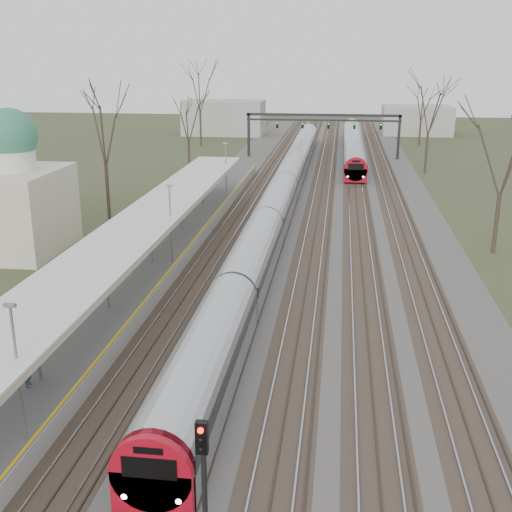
{
  "coord_description": "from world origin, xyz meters",
  "views": [
    {
      "loc": [
        2.77,
        -4.16,
        13.79
      ],
      "look_at": [
        -2.11,
        32.9,
        2.0
      ],
      "focal_mm": 45.0,
      "sensor_mm": 36.0,
      "label": 1
    }
  ],
  "objects": [
    {
      "name": "tree_west_far",
      "position": [
        -17.0,
        48.0,
        8.02
      ],
      "size": [
        5.5,
        5.5,
        11.33
      ],
      "color": "#2D231C",
      "rests_on": "ground"
    },
    {
      "name": "train_near",
      "position": [
        -2.5,
        56.44,
        1.48
      ],
      "size": [
        2.62,
        90.21,
        3.05
      ],
      "color": "#A8ABB2",
      "rests_on": "ground"
    },
    {
      "name": "signal_post",
      "position": [
        -0.75,
        11.08,
        2.72
      ],
      "size": [
        0.35,
        0.45,
        4.1
      ],
      "color": "black",
      "rests_on": "ground"
    },
    {
      "name": "tree_east_far",
      "position": [
        14.0,
        42.0,
        7.29
      ],
      "size": [
        5.0,
        5.0,
        10.3
      ],
      "color": "#2D231C",
      "rests_on": "ground"
    },
    {
      "name": "signal_gantry",
      "position": [
        0.29,
        84.99,
        4.91
      ],
      "size": [
        21.0,
        0.59,
        6.08
      ],
      "color": "black",
      "rests_on": "ground"
    },
    {
      "name": "track_bed",
      "position": [
        0.26,
        55.0,
        0.06
      ],
      "size": [
        24.0,
        160.0,
        0.22
      ],
      "color": "#474442",
      "rests_on": "ground"
    },
    {
      "name": "train_far",
      "position": [
        4.5,
        88.71,
        1.48
      ],
      "size": [
        2.62,
        45.21,
        3.05
      ],
      "color": "#A8ABB2",
      "rests_on": "ground"
    },
    {
      "name": "passenger",
      "position": [
        -9.3,
        17.49,
        1.84
      ],
      "size": [
        0.53,
        0.68,
        1.67
      ],
      "primitive_type": "imported",
      "rotation": [
        0.0,
        0.0,
        1.8
      ],
      "color": "#2A3E52",
      "rests_on": "platform"
    },
    {
      "name": "platform",
      "position": [
        -9.05,
        37.5,
        0.5
      ],
      "size": [
        3.5,
        69.0,
        1.0
      ],
      "primitive_type": "cube",
      "color": "#9E9B93",
      "rests_on": "ground"
    },
    {
      "name": "canopy",
      "position": [
        -9.05,
        32.99,
        3.93
      ],
      "size": [
        4.1,
        50.0,
        3.11
      ],
      "color": "slate",
      "rests_on": "platform"
    }
  ]
}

